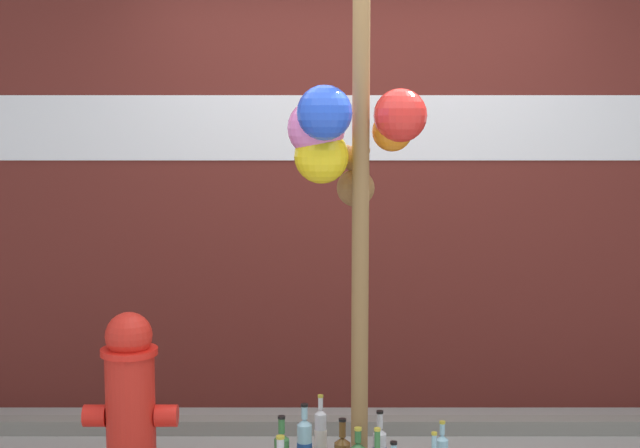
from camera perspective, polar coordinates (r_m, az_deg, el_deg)
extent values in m
cube|color=#561E19|center=(5.52, 2.59, 4.50)|extent=(10.00, 0.20, 3.04)
cube|color=silver|center=(5.40, -0.40, 5.84)|extent=(5.99, 0.01, 0.37)
cube|color=slate|center=(5.26, 2.75, -12.11)|extent=(8.00, 0.12, 0.08)
cylinder|color=olive|center=(4.18, 2.70, 3.47)|extent=(0.08, 0.08, 3.00)
sphere|color=#D66BB2|center=(4.16, -0.01, 5.83)|extent=(0.26, 0.26, 0.26)
sphere|color=orange|center=(4.24, 4.63, 5.63)|extent=(0.18, 0.18, 0.18)
sphere|color=yellow|center=(4.16, 0.31, 4.13)|extent=(0.24, 0.24, 0.24)
sphere|color=red|center=(4.18, 5.12, 6.57)|extent=(0.24, 0.24, 0.24)
sphere|color=blue|center=(4.02, 0.50, 6.76)|extent=(0.24, 0.24, 0.24)
sphere|color=brown|center=(4.31, 2.39, 2.20)|extent=(0.17, 0.17, 0.17)
sphere|color=brown|center=(4.30, 2.40, 3.98)|extent=(0.13, 0.13, 0.13)
sphere|color=brown|center=(4.30, 1.86, 4.49)|extent=(0.05, 0.05, 0.05)
sphere|color=brown|center=(4.30, 2.95, 4.48)|extent=(0.05, 0.05, 0.05)
sphere|color=brown|center=(4.25, 2.43, 3.95)|extent=(0.04, 0.04, 0.04)
cylinder|color=red|center=(4.51, -11.18, -11.70)|extent=(0.23, 0.23, 0.64)
cylinder|color=red|center=(4.42, -11.28, -7.58)|extent=(0.26, 0.26, 0.03)
sphere|color=red|center=(4.40, -11.30, -6.64)|extent=(0.22, 0.22, 0.22)
cylinder|color=red|center=(4.54, -13.27, -11.23)|extent=(0.10, 0.10, 0.10)
cylinder|color=red|center=(4.47, -9.08, -11.39)|extent=(0.10, 0.10, 0.10)
cylinder|color=black|center=(4.24, 4.70, -13.09)|extent=(0.03, 0.03, 0.01)
cylinder|color=#337038|center=(4.13, 3.71, -12.93)|extent=(0.03, 0.03, 0.08)
cylinder|color=gold|center=(4.11, 3.71, -12.32)|extent=(0.03, 0.03, 0.01)
cone|color=silver|center=(4.64, 3.85, -12.41)|extent=(0.06, 0.06, 0.03)
cylinder|color=silver|center=(4.62, 3.86, -11.82)|extent=(0.03, 0.03, 0.08)
cylinder|color=black|center=(4.61, 3.86, -11.31)|extent=(0.03, 0.03, 0.01)
cylinder|color=silver|center=(4.67, 0.24, -13.16)|extent=(0.06, 0.06, 0.30)
cone|color=silver|center=(4.62, 0.24, -11.30)|extent=(0.06, 0.06, 0.02)
cylinder|color=silver|center=(4.61, 0.24, -10.81)|extent=(0.02, 0.02, 0.06)
cylinder|color=silver|center=(4.66, 0.24, -12.95)|extent=(0.06, 0.06, 0.11)
cylinder|color=gold|center=(4.59, 0.24, -10.40)|extent=(0.03, 0.03, 0.01)
cone|color=#93CCE0|center=(4.58, 7.63, -12.69)|extent=(0.06, 0.06, 0.02)
cylinder|color=#93CCE0|center=(4.57, 7.63, -12.23)|extent=(0.02, 0.02, 0.05)
cylinder|color=gold|center=(4.55, 7.64, -11.84)|extent=(0.03, 0.03, 0.01)
cone|color=#337038|center=(4.35, 2.53, -13.27)|extent=(0.07, 0.07, 0.03)
cylinder|color=#337038|center=(4.33, 2.53, -12.73)|extent=(0.03, 0.03, 0.06)
cylinder|color=gold|center=(4.32, 2.53, -12.31)|extent=(0.03, 0.03, 0.01)
cylinder|color=#93CCE0|center=(4.36, 7.14, -13.03)|extent=(0.02, 0.02, 0.07)
cylinder|color=gold|center=(4.34, 7.15, -12.50)|extent=(0.03, 0.03, 0.01)
cone|color=#93CCE0|center=(4.50, -0.74, -11.90)|extent=(0.07, 0.07, 0.03)
cylinder|color=#93CCE0|center=(4.48, -0.74, -11.36)|extent=(0.03, 0.03, 0.06)
cylinder|color=black|center=(4.47, -0.74, -10.92)|extent=(0.03, 0.03, 0.01)
cylinder|color=silver|center=(4.25, -2.20, -13.37)|extent=(0.03, 0.03, 0.08)
cylinder|color=gold|center=(4.24, -2.21, -12.79)|extent=(0.04, 0.04, 0.01)
cone|color=#337038|center=(4.38, -2.13, -12.73)|extent=(0.07, 0.07, 0.03)
cylinder|color=#337038|center=(4.37, -2.13, -12.13)|extent=(0.03, 0.03, 0.07)
cylinder|color=black|center=(4.35, -2.14, -11.63)|extent=(0.03, 0.03, 0.01)
cone|color=brown|center=(4.56, 1.58, -12.96)|extent=(0.08, 0.08, 0.03)
cylinder|color=brown|center=(4.55, 1.58, -12.32)|extent=(0.03, 0.03, 0.08)
cylinder|color=black|center=(4.53, 1.58, -11.79)|extent=(0.04, 0.04, 0.01)
cube|color=tan|center=(5.31, 1.91, -12.31)|extent=(0.10, 0.08, 0.01)
cube|color=silver|center=(5.66, 16.34, -11.37)|extent=(0.08, 0.08, 0.01)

